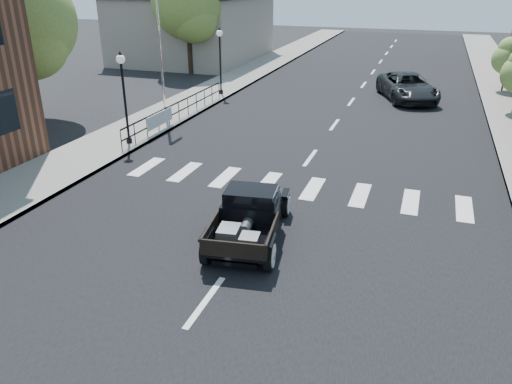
% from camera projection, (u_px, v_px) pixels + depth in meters
% --- Properties ---
extents(ground, '(120.00, 120.00, 0.00)m').
position_uv_depth(ground, '(251.00, 240.00, 13.66)').
color(ground, black).
rests_on(ground, ground).
extents(road, '(14.00, 80.00, 0.02)m').
position_uv_depth(road, '(345.00, 110.00, 26.64)').
color(road, black).
rests_on(road, ground).
extents(road_markings, '(12.00, 60.00, 0.06)m').
position_uv_depth(road_markings, '(326.00, 137.00, 22.31)').
color(road_markings, silver).
rests_on(road_markings, ground).
extents(sidewalk_left, '(3.00, 80.00, 0.15)m').
position_uv_depth(sidewalk_left, '(200.00, 97.00, 29.16)').
color(sidewalk_left, gray).
rests_on(sidewalk_left, ground).
extents(low_building_left, '(10.00, 12.00, 5.00)m').
position_uv_depth(low_building_left, '(194.00, 29.00, 41.39)').
color(low_building_left, gray).
rests_on(low_building_left, ground).
extents(railing, '(0.08, 10.00, 1.00)m').
position_uv_depth(railing, '(179.00, 109.00, 24.25)').
color(railing, black).
rests_on(railing, sidewalk_left).
extents(banner, '(0.04, 2.20, 0.60)m').
position_uv_depth(banner, '(160.00, 124.00, 22.57)').
color(banner, silver).
rests_on(banner, sidewalk_left).
extents(lamp_post_b, '(0.36, 0.36, 3.76)m').
position_uv_depth(lamp_post_b, '(125.00, 99.00, 20.32)').
color(lamp_post_b, black).
rests_on(lamp_post_b, sidewalk_left).
extents(lamp_post_c, '(0.36, 0.36, 3.76)m').
position_uv_depth(lamp_post_c, '(220.00, 61.00, 28.98)').
color(lamp_post_c, black).
rests_on(lamp_post_c, sidewalk_left).
extents(big_tree_near, '(4.90, 4.90, 7.19)m').
position_uv_depth(big_tree_near, '(27.00, 46.00, 23.34)').
color(big_tree_near, olive).
rests_on(big_tree_near, ground).
extents(big_tree_far, '(5.02, 5.02, 7.38)m').
position_uv_depth(big_tree_far, '(188.00, 21.00, 34.97)').
color(big_tree_far, olive).
rests_on(big_tree_far, ground).
extents(small_tree_e, '(1.83, 1.83, 3.05)m').
position_uv_depth(small_tree_e, '(507.00, 65.00, 29.85)').
color(small_tree_e, olive).
rests_on(small_tree_e, sidewalk_right).
extents(hotrod_pickup, '(2.50, 4.39, 1.44)m').
position_uv_depth(hotrod_pickup, '(250.00, 215.00, 13.45)').
color(hotrod_pickup, black).
rests_on(hotrod_pickup, ground).
extents(second_car, '(4.21, 5.89, 1.49)m').
position_uv_depth(second_car, '(407.00, 87.00, 28.59)').
color(second_car, black).
rests_on(second_car, ground).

